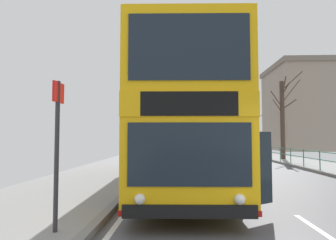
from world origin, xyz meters
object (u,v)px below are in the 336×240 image
Objects in this scene: bus_stop_sign_near at (57,138)px; background_building_00 at (312,108)px; double_decker_bus_main at (181,124)px; background_bus_far_lane at (229,139)px; bare_tree_far_02 at (251,130)px; bare_tree_far_01 at (283,117)px.

background_building_00 is (21.70, 40.45, 4.51)m from bus_stop_sign_near.
background_building_00 is (19.51, 34.52, 3.99)m from double_decker_bus_main.
bare_tree_far_02 reaches higher than background_bus_far_lane.
bus_stop_sign_near is (-2.19, -5.93, -0.52)m from double_decker_bus_main.
bare_tree_far_02 is at bearing 72.12° from double_decker_bus_main.
background_building_00 is (10.37, 6.17, 3.42)m from bare_tree_far_02.
double_decker_bus_main reaches higher than bus_stop_sign_near.
bus_stop_sign_near is at bearing -110.25° from double_decker_bus_main.
bus_stop_sign_near is at bearing -118.22° from background_building_00.
background_building_00 reaches higher than background_bus_far_lane.
bare_tree_far_01 reaches higher than double_decker_bus_main.
bare_tree_far_02 is (9.15, 28.34, 0.57)m from double_decker_bus_main.
bare_tree_far_02 is (3.53, 4.50, 1.23)m from background_bus_far_lane.
background_bus_far_lane reaches higher than bus_stop_sign_near.
bare_tree_far_02 is (11.34, 34.28, 1.09)m from bus_stop_sign_near.
background_bus_far_lane is at bearing 102.76° from bare_tree_far_01.
background_building_00 is at bearing 60.52° from double_decker_bus_main.
background_building_00 is at bearing 30.76° from bare_tree_far_02.
double_decker_bus_main is at bearing -103.24° from background_bus_far_lane.
background_bus_far_lane is at bearing 76.76° from double_decker_bus_main.
bus_stop_sign_near is at bearing -104.68° from background_bus_far_lane.
double_decker_bus_main is at bearing 69.75° from bus_stop_sign_near.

